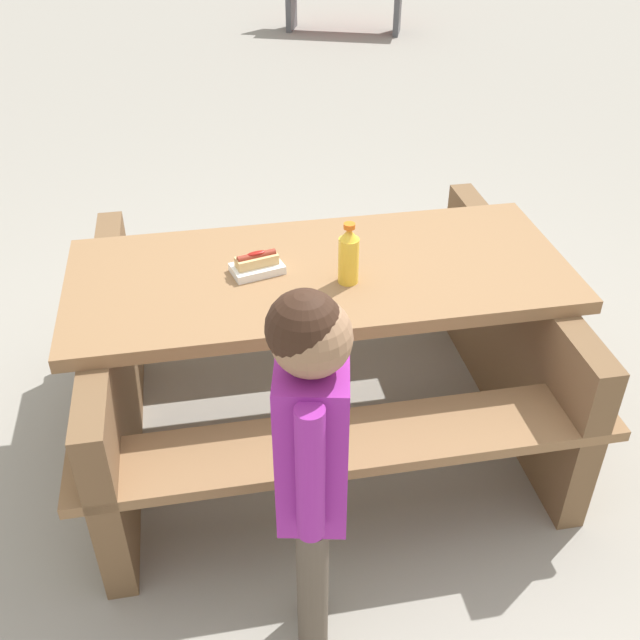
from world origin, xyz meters
name	(u,v)px	position (x,y,z in m)	size (l,w,h in m)	color
ground_plane	(320,423)	(0.00, 0.00, 0.00)	(30.00, 30.00, 0.00)	gray
picnic_table	(320,337)	(0.00, 0.00, 0.44)	(2.11, 1.83, 0.75)	olive
soda_bottle	(349,256)	(-0.05, 0.12, 0.85)	(0.07, 0.07, 0.23)	yellow
hotdog_tray	(257,265)	(0.21, -0.08, 0.78)	(0.18, 0.11, 0.08)	white
child_in_coat	(311,447)	(0.43, 0.85, 0.81)	(0.24, 0.28, 1.26)	brown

